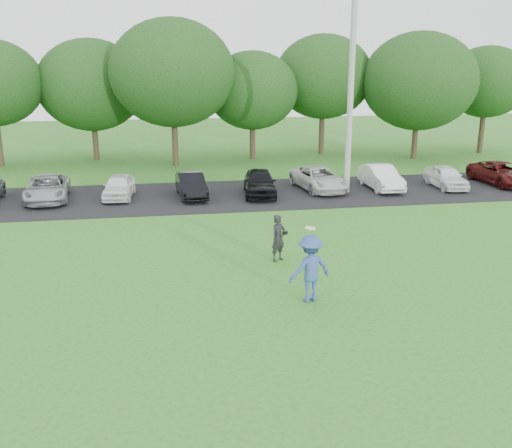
# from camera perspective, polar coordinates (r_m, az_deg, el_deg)

# --- Properties ---
(ground) EXTENTS (100.00, 100.00, 0.00)m
(ground) POSITION_cam_1_polar(r_m,az_deg,el_deg) (15.07, 2.20, -8.44)
(ground) COLOR #277321
(ground) RESTS_ON ground
(parking_lot) EXTENTS (32.00, 6.50, 0.03)m
(parking_lot) POSITION_cam_1_polar(r_m,az_deg,el_deg) (27.29, -3.26, 2.89)
(parking_lot) COLOR black
(parking_lot) RESTS_ON ground
(utility_pole) EXTENTS (0.28, 0.28, 9.90)m
(utility_pole) POSITION_cam_1_polar(r_m,az_deg,el_deg) (27.55, 9.46, 13.21)
(utility_pole) COLOR #A6A8A2
(utility_pole) RESTS_ON ground
(frisbee_player) EXTENTS (1.33, 0.97, 2.07)m
(frisbee_player) POSITION_cam_1_polar(r_m,az_deg,el_deg) (15.24, 5.42, -4.44)
(frisbee_player) COLOR #345094
(frisbee_player) RESTS_ON ground
(camera_bystander) EXTENTS (0.66, 0.62, 1.52)m
(camera_bystander) POSITION_cam_1_polar(r_m,az_deg,el_deg) (18.25, 2.25, -1.41)
(camera_bystander) COLOR black
(camera_bystander) RESTS_ON ground
(parked_cars) EXTENTS (30.80, 4.66, 1.24)m
(parked_cars) POSITION_cam_1_polar(r_m,az_deg,el_deg) (27.21, -3.01, 4.12)
(parked_cars) COLOR #58131B
(parked_cars) RESTS_ON parking_lot
(tree_row) EXTENTS (42.39, 9.85, 8.64)m
(tree_row) POSITION_cam_1_polar(r_m,az_deg,el_deg) (36.45, -2.68, 14.02)
(tree_row) COLOR #38281C
(tree_row) RESTS_ON ground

